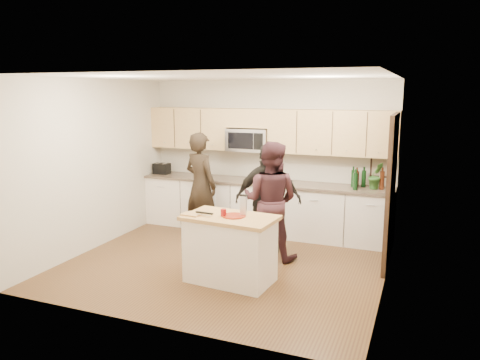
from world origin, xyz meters
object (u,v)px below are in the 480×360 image
at_px(island, 230,249).
at_px(woman_center, 270,201).
at_px(woman_right, 268,200).
at_px(woman_left, 201,185).
at_px(toaster, 162,169).

xyz_separation_m(island, woman_center, (0.21, 1.06, 0.44)).
relative_size(woman_center, woman_right, 1.03).
xyz_separation_m(woman_left, woman_right, (1.37, -0.44, -0.05)).
height_order(woman_left, woman_center, woman_left).
relative_size(woman_left, woman_center, 1.02).
bearing_deg(woman_right, toaster, -35.31).
bearing_deg(island, woman_right, 88.94).
bearing_deg(toaster, woman_center, -24.42).
relative_size(woman_left, woman_right, 1.05).
bearing_deg(toaster, woman_left, -28.02).
bearing_deg(island, woman_center, 84.01).
height_order(island, woman_left, woman_left).
relative_size(toaster, woman_right, 0.17).
distance_m(toaster, woman_left, 1.29).
xyz_separation_m(toaster, woman_center, (2.58, -1.17, -0.15)).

